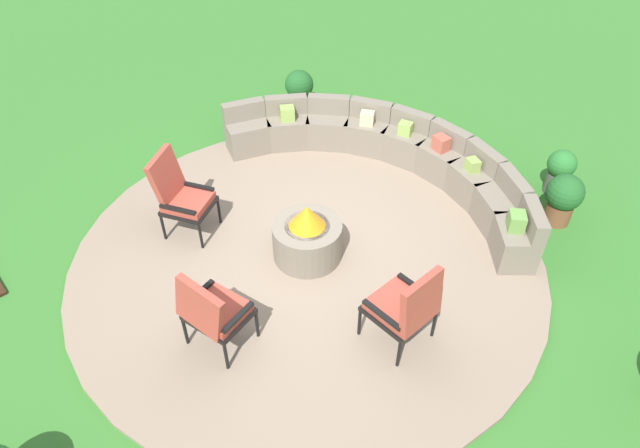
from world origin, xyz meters
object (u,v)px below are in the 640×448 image
Objects in this scene: fire_pit at (307,237)px; potted_plant_0 at (563,197)px; potted_plant_4 at (299,89)px; lounge_chair_front_right at (212,311)px; lounge_chair_back_left at (406,306)px; potted_plant_5 at (560,170)px; lounge_chair_front_left at (180,194)px; curved_stone_bench at (391,157)px.

fire_pit is 3.35m from potted_plant_0.
potted_plant_4 is at bearing -170.75° from potted_plant_0.
lounge_chair_front_right is at bearing -104.51° from potted_plant_0.
potted_plant_0 reaches higher than potted_plant_4.
fire_pit is 3.65m from potted_plant_4.
potted_plant_0 is (-0.04, 3.01, -0.20)m from lounge_chair_back_left.
potted_plant_5 is (-0.41, 3.54, -0.22)m from lounge_chair_back_left.
lounge_chair_front_right is at bearing 139.15° from lounge_chair_back_left.
lounge_chair_front_left is at bearing -127.89° from potted_plant_0.
lounge_chair_back_left is at bearing -89.26° from potted_plant_0.
lounge_chair_back_left is (1.21, 1.51, -0.00)m from lounge_chair_front_right.
lounge_chair_front_left is 3.12m from lounge_chair_back_left.
potted_plant_4 reaches higher than potted_plant_5.
potted_plant_4 is at bearing 115.79° from lounge_chair_front_right.
lounge_chair_front_right reaches higher than potted_plant_0.
lounge_chair_front_left is at bearing -147.71° from fire_pit.
fire_pit is 1.64m from lounge_chair_front_right.
potted_plant_5 is (0.80, 5.05, -0.22)m from lounge_chair_front_right.
fire_pit is at bearing -75.15° from curved_stone_bench.
potted_plant_0 is at bearing 60.07° from lounge_chair_front_right.
potted_plant_0 is 1.04× the size of potted_plant_4.
lounge_chair_front_right is 1.55× the size of potted_plant_5.
lounge_chair_back_left is (1.63, -0.06, 0.24)m from fire_pit.
lounge_chair_front_left is at bearing 102.94° from lounge_chair_back_left.
potted_plant_5 is at bearing 17.06° from potted_plant_4.
potted_plant_4 is at bearing 175.07° from lounge_chair_front_left.
potted_plant_5 is at bearing 4.40° from lounge_chair_back_left.
curved_stone_bench reaches higher than potted_plant_4.
curved_stone_bench is 2.97m from lounge_chair_front_left.
potted_plant_0 is at bearing 111.13° from lounge_chair_front_left.
potted_plant_4 is 1.03× the size of potted_plant_5.
lounge_chair_back_left is 1.42× the size of potted_plant_0.
potted_plant_5 is at bearing 70.70° from fire_pit.
potted_plant_0 is (2.98, 3.82, -0.23)m from lounge_chair_front_left.
lounge_chair_back_left is 1.51× the size of potted_plant_5.
fire_pit is at bearing -118.35° from potted_plant_0.
lounge_chair_front_right reaches higher than potted_plant_4.
potted_plant_0 is 0.65m from potted_plant_5.
potted_plant_0 is at bearing 61.65° from fire_pit.
potted_plant_0 is at bearing 9.25° from potted_plant_4.
lounge_chair_front_left is 1.09× the size of lounge_chair_front_right.
lounge_chair_front_right is at bearing -48.78° from potted_plant_4.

